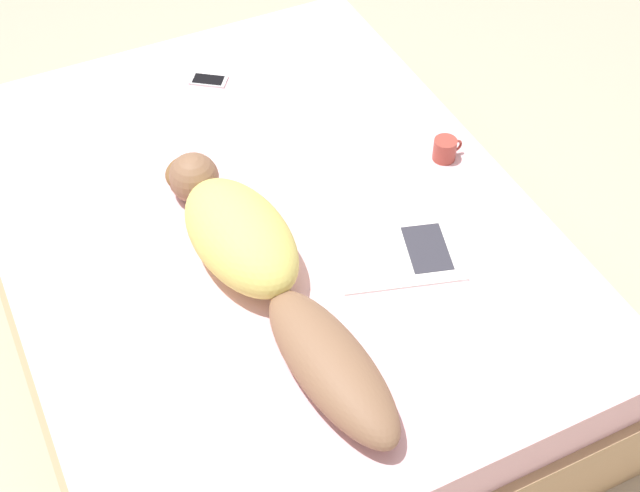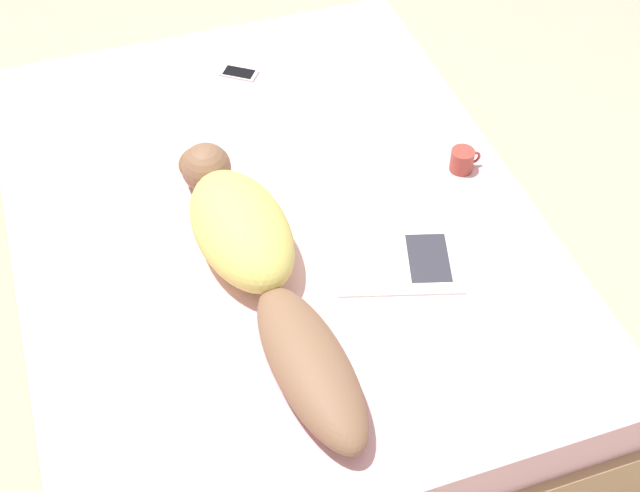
% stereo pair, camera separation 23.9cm
% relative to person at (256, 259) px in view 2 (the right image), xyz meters
% --- Properties ---
extents(ground_plane, '(12.00, 12.00, 0.00)m').
position_rel_person_xyz_m(ground_plane, '(0.13, 0.28, -0.63)').
color(ground_plane, '#B7A88E').
extents(bed, '(1.79, 2.31, 0.54)m').
position_rel_person_xyz_m(bed, '(0.13, 0.28, -0.37)').
color(bed, tan).
rests_on(bed, ground_plane).
extents(person, '(0.35, 1.32, 0.22)m').
position_rel_person_xyz_m(person, '(0.00, 0.00, 0.00)').
color(person, brown).
rests_on(person, bed).
extents(open_magazine, '(0.47, 0.40, 0.01)m').
position_rel_person_xyz_m(open_magazine, '(0.45, -0.07, -0.09)').
color(open_magazine, white).
rests_on(open_magazine, bed).
extents(coffee_mug, '(0.11, 0.08, 0.08)m').
position_rel_person_xyz_m(coffee_mug, '(0.83, 0.26, -0.05)').
color(coffee_mug, '#993D33').
rests_on(coffee_mug, bed).
extents(cell_phone, '(0.16, 0.15, 0.01)m').
position_rel_person_xyz_m(cell_phone, '(0.23, 1.07, -0.09)').
color(cell_phone, silver).
rests_on(cell_phone, bed).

